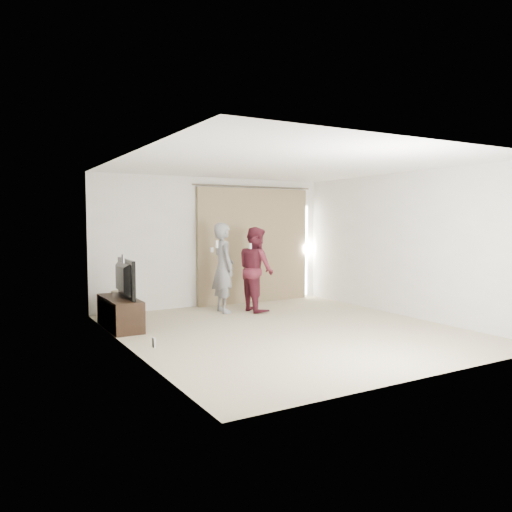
{
  "coord_description": "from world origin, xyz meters",
  "views": [
    {
      "loc": [
        -4.31,
        -6.49,
        1.73
      ],
      "look_at": [
        0.1,
        1.2,
        1.1
      ],
      "focal_mm": 35.0,
      "sensor_mm": 36.0,
      "label": 1
    }
  ],
  "objects_px": {
    "tv_console": "(120,313)",
    "person_woman": "(256,269)",
    "tv": "(119,279)",
    "person_man": "(223,268)"
  },
  "relations": [
    {
      "from": "person_woman",
      "to": "tv",
      "type": "bearing_deg",
      "value": -174.86
    },
    {
      "from": "person_man",
      "to": "person_woman",
      "type": "distance_m",
      "value": 0.63
    },
    {
      "from": "person_man",
      "to": "person_woman",
      "type": "height_order",
      "value": "person_man"
    },
    {
      "from": "tv",
      "to": "person_woman",
      "type": "relative_size",
      "value": 0.67
    },
    {
      "from": "tv",
      "to": "person_man",
      "type": "height_order",
      "value": "person_man"
    },
    {
      "from": "person_woman",
      "to": "tv_console",
      "type": "bearing_deg",
      "value": -174.86
    },
    {
      "from": "tv",
      "to": "tv_console",
      "type": "bearing_deg",
      "value": 3.31
    },
    {
      "from": "tv_console",
      "to": "person_woman",
      "type": "height_order",
      "value": "person_woman"
    },
    {
      "from": "tv_console",
      "to": "person_woman",
      "type": "xyz_separation_m",
      "value": [
        2.66,
        0.24,
        0.56
      ]
    },
    {
      "from": "tv_console",
      "to": "person_woman",
      "type": "relative_size",
      "value": 0.8
    }
  ]
}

